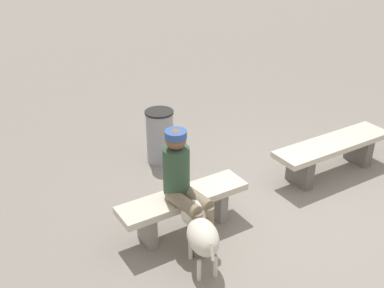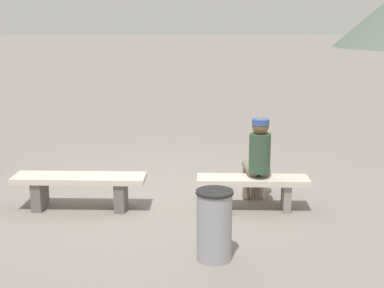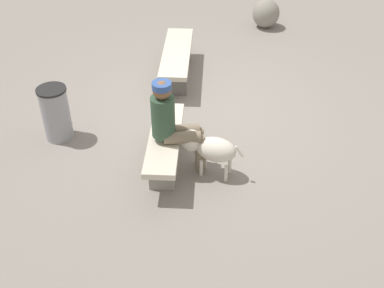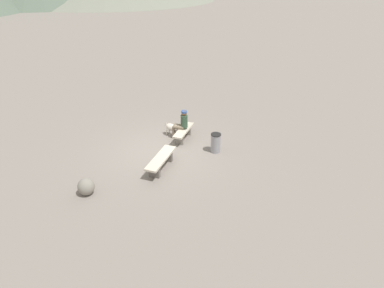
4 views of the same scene
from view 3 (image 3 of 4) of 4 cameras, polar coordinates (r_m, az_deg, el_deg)
ground at (r=7.29m, az=1.29°, el=3.65°), size 210.00×210.00×0.06m
bench_left at (r=8.08m, az=-1.84°, el=10.25°), size 1.84×0.59×0.48m
bench_right at (r=6.06m, az=-3.26°, el=0.11°), size 1.55×0.51×0.47m
seated_person at (r=5.77m, az=-2.34°, el=2.75°), size 0.33×0.65×1.28m
dog at (r=5.89m, az=1.99°, el=-0.37°), size 0.49×0.78×0.60m
trash_bin at (r=6.79m, az=-16.01°, el=3.56°), size 0.40×0.40×0.78m
boulder at (r=10.12m, az=8.87°, el=15.21°), size 0.54×0.55×0.57m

